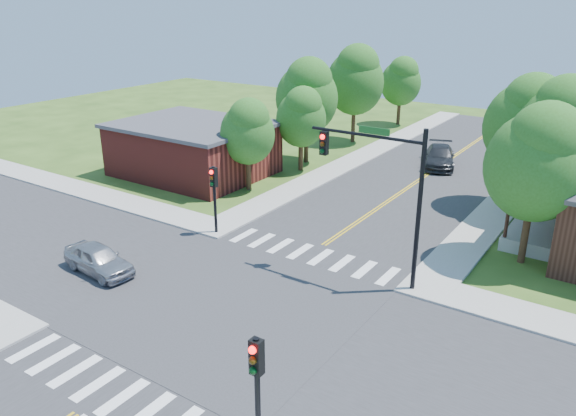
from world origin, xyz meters
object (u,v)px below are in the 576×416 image
Objects in this scene: car_dgrey at (440,157)px; car_silver at (99,260)px; signal_mast_ne at (383,179)px; signal_pole_se at (257,375)px; signal_pole_nw at (214,188)px.

car_silver is at bearing -124.73° from car_dgrey.
signal_mast_ne is 13.45m from car_silver.
signal_pole_nw is (-11.20, 11.20, 0.00)m from signal_pole_se.
signal_mast_ne reaches higher than signal_pole_nw.
signal_pole_se is 13.69m from car_silver.
signal_mast_ne is 1.89× the size of signal_pole_se.
signal_pole_se and signal_pole_nw have the same top height.
signal_pole_se is at bearing -81.44° from signal_mast_ne.
car_silver is at bearing -103.04° from signal_pole_nw.
signal_pole_se is 30.93m from car_dgrey.
signal_pole_nw is at bearing -125.51° from car_dgrey.
signal_mast_ne reaches higher than signal_pole_se.
car_dgrey is at bearing -10.15° from car_silver.
signal_mast_ne is 1.89× the size of signal_pole_nw.
car_silver is (-12.70, 4.72, -1.99)m from signal_pole_se.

